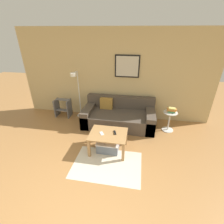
{
  "coord_description": "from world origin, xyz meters",
  "views": [
    {
      "loc": [
        0.74,
        -1.17,
        2.47
      ],
      "look_at": [
        0.2,
        1.95,
        0.85
      ],
      "focal_mm": 26.0,
      "sensor_mm": 36.0,
      "label": 1
    }
  ],
  "objects_px": {
    "cell_phone": "(102,133)",
    "step_stool": "(63,107)",
    "couch": "(119,116)",
    "coffee_table": "(108,137)",
    "book_stack": "(172,110)",
    "floor_lamp": "(77,91)",
    "storage_bin": "(108,145)",
    "side_table": "(169,119)",
    "remote_control": "(115,133)"
  },
  "relations": [
    {
      "from": "coffee_table",
      "to": "side_table",
      "type": "height_order",
      "value": "side_table"
    },
    {
      "from": "coffee_table",
      "to": "cell_phone",
      "type": "distance_m",
      "value": 0.17
    },
    {
      "from": "coffee_table",
      "to": "remote_control",
      "type": "bearing_deg",
      "value": 18.7
    },
    {
      "from": "storage_bin",
      "to": "step_stool",
      "type": "relative_size",
      "value": 0.91
    },
    {
      "from": "side_table",
      "to": "cell_phone",
      "type": "relative_size",
      "value": 3.92
    },
    {
      "from": "floor_lamp",
      "to": "side_table",
      "type": "xyz_separation_m",
      "value": [
        2.62,
        -0.25,
        -0.55
      ]
    },
    {
      "from": "floor_lamp",
      "to": "step_stool",
      "type": "relative_size",
      "value": 2.62
    },
    {
      "from": "floor_lamp",
      "to": "remote_control",
      "type": "bearing_deg",
      "value": -44.55
    },
    {
      "from": "storage_bin",
      "to": "cell_phone",
      "type": "relative_size",
      "value": 3.57
    },
    {
      "from": "coffee_table",
      "to": "remote_control",
      "type": "relative_size",
      "value": 5.39
    },
    {
      "from": "floor_lamp",
      "to": "side_table",
      "type": "distance_m",
      "value": 2.69
    },
    {
      "from": "storage_bin",
      "to": "cell_phone",
      "type": "bearing_deg",
      "value": -167.01
    },
    {
      "from": "step_stool",
      "to": "remote_control",
      "type": "bearing_deg",
      "value": -35.63
    },
    {
      "from": "couch",
      "to": "storage_bin",
      "type": "distance_m",
      "value": 1.2
    },
    {
      "from": "coffee_table",
      "to": "side_table",
      "type": "distance_m",
      "value": 1.81
    },
    {
      "from": "couch",
      "to": "floor_lamp",
      "type": "xyz_separation_m",
      "value": [
        -1.25,
        0.15,
        0.63
      ]
    },
    {
      "from": "coffee_table",
      "to": "book_stack",
      "type": "relative_size",
      "value": 3.27
    },
    {
      "from": "cell_phone",
      "to": "step_stool",
      "type": "relative_size",
      "value": 0.25
    },
    {
      "from": "side_table",
      "to": "remote_control",
      "type": "relative_size",
      "value": 3.66
    },
    {
      "from": "book_stack",
      "to": "remote_control",
      "type": "relative_size",
      "value": 1.65
    },
    {
      "from": "couch",
      "to": "coffee_table",
      "type": "bearing_deg",
      "value": -93.43
    },
    {
      "from": "couch",
      "to": "coffee_table",
      "type": "xyz_separation_m",
      "value": [
        -0.07,
        -1.2,
        0.11
      ]
    },
    {
      "from": "floor_lamp",
      "to": "couch",
      "type": "bearing_deg",
      "value": -6.72
    },
    {
      "from": "book_stack",
      "to": "cell_phone",
      "type": "bearing_deg",
      "value": -144.95
    },
    {
      "from": "floor_lamp",
      "to": "step_stool",
      "type": "distance_m",
      "value": 0.79
    },
    {
      "from": "book_stack",
      "to": "step_stool",
      "type": "height_order",
      "value": "book_stack"
    },
    {
      "from": "remote_control",
      "to": "step_stool",
      "type": "distance_m",
      "value": 2.28
    },
    {
      "from": "remote_control",
      "to": "step_stool",
      "type": "xyz_separation_m",
      "value": [
        -1.85,
        1.33,
        -0.17
      ]
    },
    {
      "from": "side_table",
      "to": "book_stack",
      "type": "distance_m",
      "value": 0.28
    },
    {
      "from": "storage_bin",
      "to": "step_stool",
      "type": "height_order",
      "value": "step_stool"
    },
    {
      "from": "storage_bin",
      "to": "coffee_table",
      "type": "bearing_deg",
      "value": -54.6
    },
    {
      "from": "cell_phone",
      "to": "step_stool",
      "type": "height_order",
      "value": "step_stool"
    },
    {
      "from": "step_stool",
      "to": "floor_lamp",
      "type": "bearing_deg",
      "value": -3.41
    },
    {
      "from": "book_stack",
      "to": "couch",
      "type": "bearing_deg",
      "value": 175.94
    },
    {
      "from": "storage_bin",
      "to": "book_stack",
      "type": "relative_size",
      "value": 2.02
    },
    {
      "from": "floor_lamp",
      "to": "book_stack",
      "type": "bearing_deg",
      "value": -5.33
    },
    {
      "from": "storage_bin",
      "to": "side_table",
      "type": "distance_m",
      "value": 1.82
    },
    {
      "from": "cell_phone",
      "to": "step_stool",
      "type": "distance_m",
      "value": 2.11
    },
    {
      "from": "coffee_table",
      "to": "storage_bin",
      "type": "bearing_deg",
      "value": 125.4
    },
    {
      "from": "couch",
      "to": "book_stack",
      "type": "xyz_separation_m",
      "value": [
        1.39,
        -0.1,
        0.35
      ]
    },
    {
      "from": "couch",
      "to": "cell_phone",
      "type": "height_order",
      "value": "couch"
    },
    {
      "from": "couch",
      "to": "book_stack",
      "type": "relative_size",
      "value": 8.04
    },
    {
      "from": "remote_control",
      "to": "cell_phone",
      "type": "relative_size",
      "value": 1.07
    },
    {
      "from": "storage_bin",
      "to": "step_stool",
      "type": "bearing_deg",
      "value": 141.32
    },
    {
      "from": "remote_control",
      "to": "storage_bin",
      "type": "bearing_deg",
      "value": 178.57
    },
    {
      "from": "coffee_table",
      "to": "storage_bin",
      "type": "xyz_separation_m",
      "value": [
        -0.01,
        0.01,
        -0.24
      ]
    },
    {
      "from": "storage_bin",
      "to": "floor_lamp",
      "type": "bearing_deg",
      "value": 131.28
    },
    {
      "from": "step_stool",
      "to": "book_stack",
      "type": "bearing_deg",
      "value": -5.0
    },
    {
      "from": "couch",
      "to": "cell_phone",
      "type": "distance_m",
      "value": 1.25
    },
    {
      "from": "floor_lamp",
      "to": "book_stack",
      "type": "distance_m",
      "value": 2.66
    }
  ]
}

